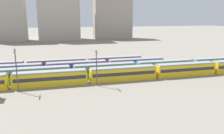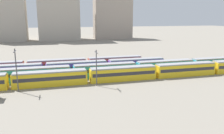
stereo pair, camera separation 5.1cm
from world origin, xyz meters
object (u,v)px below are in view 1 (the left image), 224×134
(train_track_1, at_px, (136,68))
(catenary_pole_2, at_px, (16,68))
(train_track_0, at_px, (155,71))
(catenary_pole_0, at_px, (96,66))
(train_track_3, at_px, (57,65))
(train_track_2, at_px, (77,68))

(train_track_1, bearing_deg, catenary_pole_2, -165.48)
(train_track_0, xyz_separation_m, catenary_pole_0, (-17.33, -3.21, 3.14))
(train_track_0, relative_size, train_track_1, 1.00)
(train_track_1, height_order, train_track_3, same)
(train_track_1, xyz_separation_m, catenary_pole_0, (-13.58, -8.41, 3.14))
(train_track_3, bearing_deg, catenary_pole_2, -116.60)
(catenary_pole_0, height_order, catenary_pole_2, catenary_pole_2)
(train_track_1, xyz_separation_m, catenary_pole_2, (-31.86, -8.25, 3.63))
(train_track_0, xyz_separation_m, catenary_pole_2, (-35.62, -3.05, 3.63))
(train_track_1, height_order, catenary_pole_0, catenary_pole_0)
(catenary_pole_2, bearing_deg, train_track_0, 4.90)
(catenary_pole_0, relative_size, catenary_pole_2, 0.90)
(train_track_0, bearing_deg, train_track_1, 125.84)
(train_track_3, bearing_deg, train_track_2, -42.72)
(train_track_0, xyz_separation_m, train_track_1, (-3.76, 5.20, 0.00))
(train_track_1, relative_size, train_track_2, 2.02)
(train_track_2, relative_size, catenary_pole_0, 6.18)
(catenary_pole_2, bearing_deg, train_track_1, 14.52)
(catenary_pole_2, bearing_deg, train_track_2, 41.94)
(train_track_0, height_order, catenary_pole_2, catenary_pole_2)
(catenary_pole_0, bearing_deg, train_track_0, 10.49)
(train_track_2, bearing_deg, train_track_3, 137.28)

